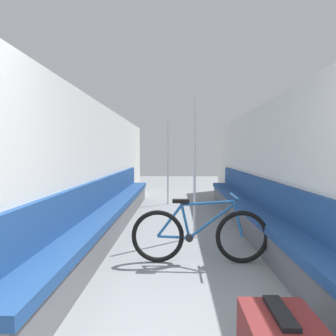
{
  "coord_description": "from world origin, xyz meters",
  "views": [
    {
      "loc": [
        -0.09,
        -1.19,
        1.31
      ],
      "look_at": [
        -0.21,
        3.27,
        1.08
      ],
      "focal_mm": 32.0,
      "sensor_mm": 36.0,
      "label": 1
    }
  ],
  "objects_px": {
    "bench_seat_row_left": "(112,213)",
    "grab_pole_far": "(168,164)",
    "bench_seat_row_right": "(252,213)",
    "bicycle": "(200,235)",
    "grab_pole_near": "(195,171)"
  },
  "relations": [
    {
      "from": "grab_pole_far",
      "to": "bench_seat_row_left",
      "type": "bearing_deg",
      "value": -108.62
    },
    {
      "from": "bench_seat_row_left",
      "to": "grab_pole_far",
      "type": "height_order",
      "value": "grab_pole_far"
    },
    {
      "from": "grab_pole_far",
      "to": "grab_pole_near",
      "type": "bearing_deg",
      "value": -80.56
    },
    {
      "from": "bench_seat_row_left",
      "to": "grab_pole_near",
      "type": "height_order",
      "value": "grab_pole_near"
    },
    {
      "from": "bicycle",
      "to": "bench_seat_row_right",
      "type": "bearing_deg",
      "value": 50.06
    },
    {
      "from": "bench_seat_row_right",
      "to": "bicycle",
      "type": "bearing_deg",
      "value": -124.63
    },
    {
      "from": "bench_seat_row_right",
      "to": "grab_pole_far",
      "type": "xyz_separation_m",
      "value": [
        -1.47,
        2.58,
        0.72
      ]
    },
    {
      "from": "bench_seat_row_left",
      "to": "grab_pole_far",
      "type": "bearing_deg",
      "value": 71.38
    },
    {
      "from": "bench_seat_row_right",
      "to": "bicycle",
      "type": "distance_m",
      "value": 1.73
    },
    {
      "from": "bicycle",
      "to": "grab_pole_far",
      "type": "xyz_separation_m",
      "value": [
        -0.49,
        4.0,
        0.69
      ]
    },
    {
      "from": "bench_seat_row_right",
      "to": "grab_pole_far",
      "type": "bearing_deg",
      "value": 119.66
    },
    {
      "from": "bench_seat_row_right",
      "to": "grab_pole_far",
      "type": "distance_m",
      "value": 3.05
    },
    {
      "from": "bench_seat_row_left",
      "to": "bicycle",
      "type": "height_order",
      "value": "bench_seat_row_left"
    },
    {
      "from": "grab_pole_near",
      "to": "grab_pole_far",
      "type": "height_order",
      "value": "same"
    },
    {
      "from": "grab_pole_near",
      "to": "bicycle",
      "type": "bearing_deg",
      "value": -90.23
    }
  ]
}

